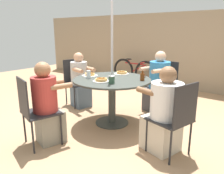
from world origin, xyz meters
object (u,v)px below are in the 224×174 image
Objects in this scene: patio_chair_south at (165,82)px; drinking_glass_a at (89,74)px; diner_east at (164,114)px; syrup_bottle at (142,77)px; patio_chair_west at (76,79)px; patio_chair_north at (34,108)px; pancake_plate_a at (101,80)px; bicycle at (134,72)px; pancake_plate_b at (122,73)px; diner_north at (47,106)px; coffee_cup at (112,80)px; patio_table at (112,88)px; diner_west at (80,82)px; diner_south at (158,84)px; patio_chair_east at (176,116)px; pancake_plate_c at (90,75)px.

drinking_glass_a is (-0.68, -1.38, 0.29)m from patio_chair_south.
syrup_bottle is (-0.58, 0.47, 0.32)m from diner_east.
patio_chair_north is at bearing 44.83° from patio_chair_west.
bicycle is (-1.17, 2.82, -0.41)m from pancake_plate_a.
diner_north is at bearing -98.02° from pancake_plate_b.
coffee_cup reaches higher than bicycle.
coffee_cup is 0.89× the size of drinking_glass_a.
patio_table is 1.24m from patio_chair_north.
pancake_plate_b is at bearing 112.50° from diner_west.
diner_south reaches higher than syrup_bottle.
syrup_bottle is at bearing 60.17° from coffee_cup.
diner_north reaches higher than pancake_plate_a.
patio_chair_north is at bearing 90.47° from patio_chair_south.
pancake_plate_a is (-1.20, 0.08, 0.25)m from patio_chair_east.
diner_south reaches higher than coffee_cup.
drinking_glass_a is (-0.22, -0.59, 0.04)m from pancake_plate_b.
pancake_plate_c is (-0.32, -0.45, -0.00)m from pancake_plate_b.
pancake_plate_b is 0.63m from drinking_glass_a.
pancake_plate_a is (1.01, -0.54, 0.27)m from diner_west.
patio_chair_east is at bearing -90.00° from diner_east.
bicycle is (-2.37, 2.90, -0.16)m from patio_chair_east.
diner_south reaches higher than patio_chair_east.
diner_west is at bearing 89.97° from diner_east.
diner_east is 0.89m from coffee_cup.
drinking_glass_a is (-1.50, 0.14, 0.29)m from patio_chair_east.
diner_north reaches higher than patio_chair_south.
diner_west is 7.07× the size of syrup_bottle.
pancake_plate_a is at bearing -10.52° from drinking_glass_a.
patio_chair_east reaches higher than drinking_glass_a.
syrup_bottle is at bearing 100.34° from patio_chair_west.
patio_chair_south reaches higher than bicycle.
pancake_plate_a reaches higher than pancake_plate_b.
diner_east is (-0.17, 0.05, -0.04)m from patio_chair_east.
coffee_cup is (-0.17, -1.44, 0.28)m from patio_chair_south.
diner_north is 2.29m from patio_chair_south.
pancake_plate_a reaches higher than pancake_plate_c.
diner_south is (-0.70, 1.30, 0.02)m from diner_east.
diner_north is at bearing 130.43° from patio_chair_east.
pancake_plate_a is 0.17× the size of bicycle.
coffee_cup is (1.38, -0.59, 0.28)m from patio_chair_west.
patio_chair_south reaches higher than pancake_plate_a.
diner_south is (0.65, 2.20, -0.01)m from patio_chair_north.
patio_chair_east is (1.48, 0.68, 0.01)m from diner_north.
patio_chair_east is 0.82× the size of diner_south.
patio_chair_west is at bearing 174.54° from syrup_bottle.
pancake_plate_a is at bearing 93.02° from diner_south.
patio_chair_west reaches higher than pancake_plate_a.
coffee_cup is at bearing -0.45° from pancake_plate_a.
patio_chair_south is 2.08m from bicycle.
patio_chair_south is 1.56m from drinking_glass_a.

